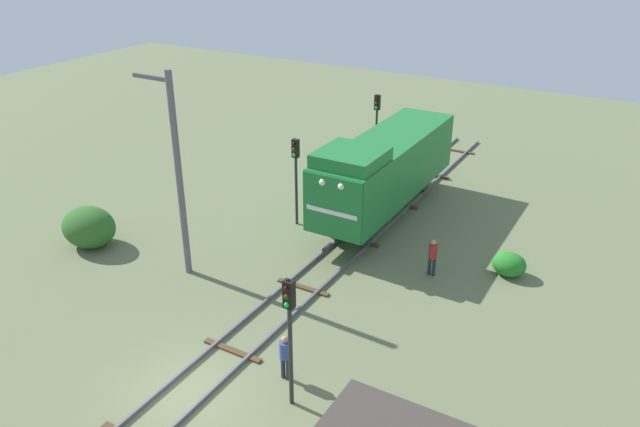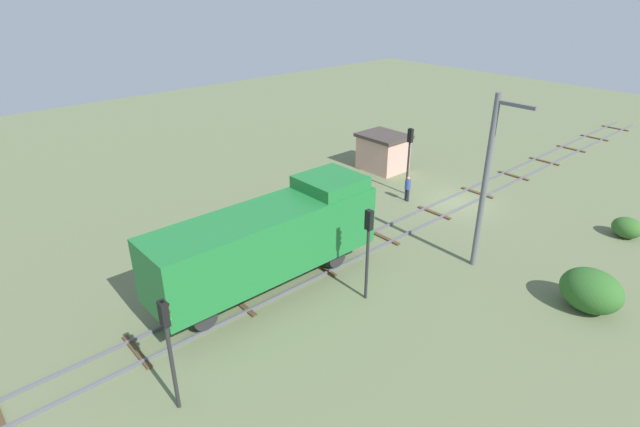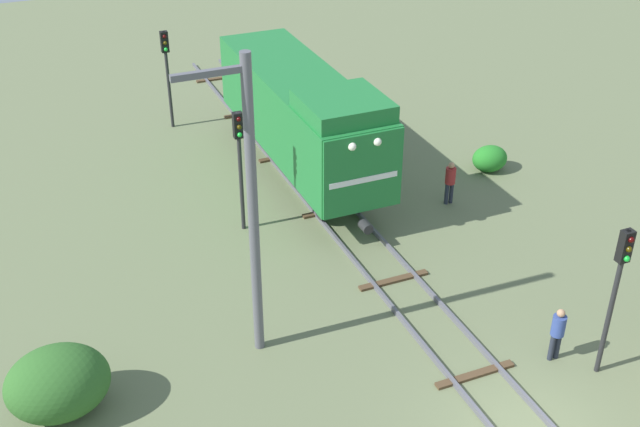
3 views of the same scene
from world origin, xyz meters
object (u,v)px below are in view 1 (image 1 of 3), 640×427
at_px(traffic_signal_far, 377,117).
at_px(worker_near_track, 285,354).
at_px(traffic_signal_near, 290,321).
at_px(traffic_signal_mid, 296,166).
at_px(worker_by_signal, 433,255).
at_px(locomotive, 384,167).
at_px(catenary_mast, 178,172).

bearing_deg(traffic_signal_far, worker_near_track, -72.85).
distance_m(traffic_signal_near, traffic_signal_mid, 12.72).
distance_m(traffic_signal_far, worker_by_signal, 13.43).
distance_m(locomotive, worker_by_signal, 6.11).
bearing_deg(traffic_signal_mid, traffic_signal_near, -58.75).
height_order(worker_by_signal, catenary_mast, catenary_mast).
bearing_deg(worker_by_signal, traffic_signal_near, -131.54).
bearing_deg(worker_near_track, traffic_signal_mid, -165.86).
distance_m(locomotive, traffic_signal_far, 7.59).
bearing_deg(catenary_mast, traffic_signal_near, -29.11).
bearing_deg(worker_by_signal, locomotive, 100.33).
relative_size(worker_near_track, worker_by_signal, 1.00).
xyz_separation_m(traffic_signal_far, worker_near_track, (6.00, -19.44, -2.03)).
distance_m(traffic_signal_mid, worker_near_track, 11.73).
relative_size(traffic_signal_near, traffic_signal_mid, 1.02).
height_order(worker_near_track, worker_by_signal, same).
bearing_deg(worker_by_signal, traffic_signal_mid, 134.87).
relative_size(locomotive, catenary_mast, 1.32).
bearing_deg(worker_near_track, locomotive, 174.61).
xyz_separation_m(locomotive, catenary_mast, (-5.06, -9.07, 1.86)).
xyz_separation_m(worker_near_track, worker_by_signal, (1.80, 8.70, 0.00)).
bearing_deg(locomotive, catenary_mast, -119.14).
relative_size(locomotive, traffic_signal_near, 2.56).
height_order(locomotive, traffic_signal_mid, locomotive).
distance_m(traffic_signal_mid, worker_by_signal, 7.98).
relative_size(locomotive, worker_near_track, 6.82).
height_order(traffic_signal_far, catenary_mast, catenary_mast).
xyz_separation_m(worker_by_signal, catenary_mast, (-9.26, -5.00, 3.64)).
xyz_separation_m(locomotive, worker_near_track, (2.40, -12.77, -1.78)).
bearing_deg(locomotive, worker_by_signal, -44.08).
relative_size(traffic_signal_mid, worker_by_signal, 2.61).
relative_size(traffic_signal_near, worker_near_track, 2.67).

